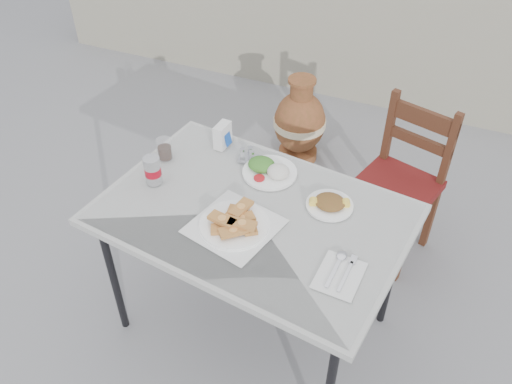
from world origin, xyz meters
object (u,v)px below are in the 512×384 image
at_px(salad_rice_plate, 269,170).
at_px(salad_chopped_plate, 330,203).
at_px(cola_glass, 165,150).
at_px(cafe_table, 253,221).
at_px(chair, 399,182).
at_px(condiment_caddy, 249,156).
at_px(soda_can, 153,170).
at_px(napkin_holder, 223,135).
at_px(pide_plate, 234,221).
at_px(terracotta_urn, 300,123).

bearing_deg(salad_rice_plate, salad_chopped_plate, -18.26).
height_order(salad_chopped_plate, cola_glass, cola_glass).
distance_m(cafe_table, cola_glass, 0.59).
relative_size(cafe_table, chair, 1.52).
xyz_separation_m(salad_chopped_plate, condiment_caddy, (-0.46, 0.17, 0.01)).
bearing_deg(soda_can, condiment_caddy, 43.83).
bearing_deg(salad_chopped_plate, cola_glass, 178.26).
relative_size(salad_rice_plate, soda_can, 1.89).
relative_size(cafe_table, salad_chopped_plate, 6.79).
bearing_deg(napkin_holder, soda_can, -109.60).
bearing_deg(chair, pide_plate, -103.16).
bearing_deg(salad_chopped_plate, chair, 72.19).
bearing_deg(pide_plate, condiment_caddy, 106.12).
bearing_deg(cafe_table, pide_plate, -107.02).
xyz_separation_m(napkin_holder, terracotta_urn, (0.06, 1.07, -0.56)).
height_order(pide_plate, soda_can, soda_can).
bearing_deg(soda_can, napkin_holder, 66.31).
relative_size(salad_chopped_plate, terracotta_urn, 0.33).
height_order(napkin_holder, terracotta_urn, napkin_holder).
distance_m(pide_plate, salad_chopped_plate, 0.43).
bearing_deg(cafe_table, chair, 58.71).
bearing_deg(terracotta_urn, condiment_caddy, -84.39).
xyz_separation_m(cola_glass, terracotta_urn, (0.27, 1.27, -0.55)).
relative_size(cafe_table, terracotta_urn, 2.22).
xyz_separation_m(salad_rice_plate, terracotta_urn, (-0.24, 1.19, -0.53)).
xyz_separation_m(salad_rice_plate, cola_glass, (-0.51, -0.08, 0.02)).
distance_m(salad_chopped_plate, soda_can, 0.81).
bearing_deg(soda_can, cafe_table, -0.69).
xyz_separation_m(salad_rice_plate, chair, (0.55, 0.58, -0.34)).
relative_size(salad_chopped_plate, soda_can, 1.53).
distance_m(condiment_caddy, terracotta_urn, 1.25).
bearing_deg(salad_rice_plate, condiment_caddy, 156.33).
height_order(salad_chopped_plate, terracotta_urn, salad_chopped_plate).
relative_size(salad_rice_plate, terracotta_urn, 0.41).
bearing_deg(napkin_holder, terracotta_urn, 91.08).
bearing_deg(cola_glass, salad_chopped_plate, -1.74).
height_order(cafe_table, salad_chopped_plate, salad_chopped_plate).
height_order(napkin_holder, chair, chair).
height_order(soda_can, condiment_caddy, soda_can).
bearing_deg(salad_chopped_plate, salad_rice_plate, 161.74).
xyz_separation_m(pide_plate, salad_chopped_plate, (0.33, 0.28, -0.01)).
xyz_separation_m(pide_plate, chair, (0.55, 0.97, -0.35)).
height_order(condiment_caddy, chair, chair).
bearing_deg(condiment_caddy, cola_glass, -159.86).
height_order(cafe_table, napkin_holder, napkin_holder).
relative_size(salad_rice_plate, salad_chopped_plate, 1.24).
bearing_deg(cafe_table, condiment_caddy, 116.55).
height_order(salad_rice_plate, cola_glass, cola_glass).
height_order(soda_can, chair, soda_can).
distance_m(salad_chopped_plate, condiment_caddy, 0.49).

